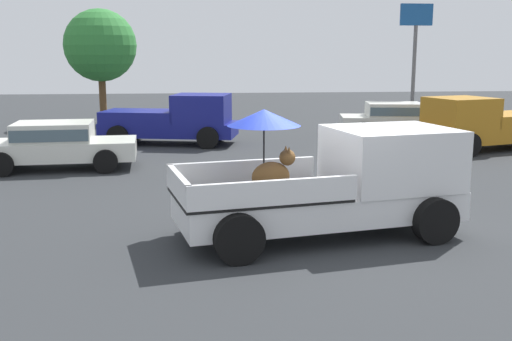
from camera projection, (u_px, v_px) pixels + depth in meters
The scene contains 8 objects.
ground_plane at pixel (318, 236), 10.74m from camera, with size 80.00×80.00×0.00m, color #2D3033.
pickup_truck_main at pixel (342, 181), 10.68m from camera, with size 5.31×3.02×2.29m.
pickup_truck_red at pixel (175, 120), 21.49m from camera, with size 5.08×2.98×1.80m.
pickup_truck_far at pixel (483, 124), 20.17m from camera, with size 5.11×3.19×1.80m.
parked_sedan_near at pixel (395, 118), 23.50m from camera, with size 4.53×2.51×1.33m.
parked_sedan_far at pixel (57, 143), 16.83m from camera, with size 4.41×2.19×1.33m.
motel_sign at pixel (415, 42), 25.48m from camera, with size 1.40×0.16×5.29m.
tree_by_lot at pixel (100, 46), 27.03m from camera, with size 3.26×3.26×5.22m.
Camera 1 is at (-2.21, -10.14, 3.21)m, focal length 41.94 mm.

